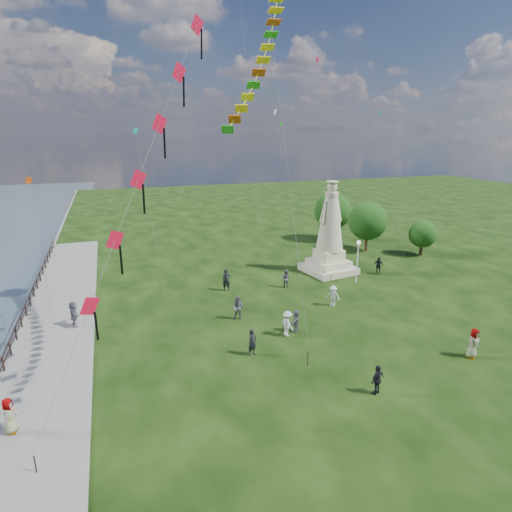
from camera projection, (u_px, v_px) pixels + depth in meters
name	position (u px, v px, depth m)	size (l,w,h in m)	color
waterfront	(28.00, 362.00, 25.80)	(200.00, 200.00, 1.51)	#384555
statue	(330.00, 239.00, 41.04)	(4.97, 4.97, 8.84)	beige
lamppost	(358.00, 252.00, 38.15)	(0.37, 0.37, 3.98)	silver
tree_row	(357.00, 218.00, 50.29)	(9.86, 13.09, 5.99)	#382314
person_0	(252.00, 342.00, 26.22)	(0.63, 0.41, 1.73)	black
person_1	(238.00, 308.00, 31.08)	(0.91, 0.56, 1.87)	#595960
person_2	(287.00, 324.00, 28.68)	(1.15, 0.59, 1.77)	silver
person_3	(377.00, 380.00, 22.34)	(0.98, 0.50, 1.67)	black
person_4	(473.00, 343.00, 25.92)	(0.93, 0.57, 1.90)	#595960
person_5	(74.00, 315.00, 29.93)	(1.71, 0.74, 1.85)	#595960
person_6	(226.00, 280.00, 36.78)	(0.70, 0.46, 1.93)	black
person_7	(286.00, 279.00, 37.60)	(0.80, 0.49, 1.64)	#595960
person_8	(333.00, 296.00, 33.61)	(1.09, 0.56, 1.68)	silver
person_9	(378.00, 266.00, 41.08)	(1.00, 0.51, 1.70)	black
person_10	(10.00, 418.00, 19.34)	(0.85, 0.52, 1.74)	#595960
person_11	(296.00, 321.00, 29.29)	(1.51, 0.65, 1.63)	#595960
red_kite_train	(148.00, 160.00, 20.77)	(9.61, 9.35, 19.31)	black
small_kites	(257.00, 130.00, 40.02)	(32.52, 16.30, 27.31)	teal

